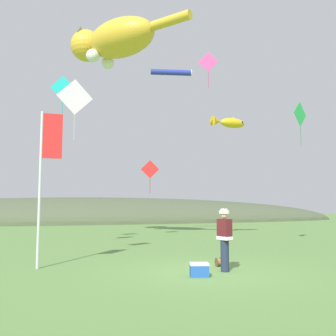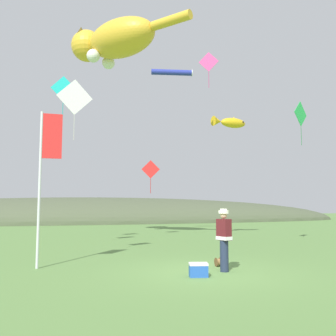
# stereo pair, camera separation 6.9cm
# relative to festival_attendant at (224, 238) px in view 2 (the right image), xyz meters

# --- Properties ---
(ground_plane) EXTENTS (120.00, 120.00, 0.00)m
(ground_plane) POSITION_rel_festival_attendant_xyz_m (-0.50, 0.01, -0.95)
(ground_plane) COLOR #5B8442
(distant_hill_ridge) EXTENTS (60.44, 13.80, 5.40)m
(distant_hill_ridge) POSITION_rel_festival_attendant_xyz_m (-3.06, 31.66, -0.95)
(distant_hill_ridge) COLOR #4C563D
(distant_hill_ridge) RESTS_ON ground
(festival_attendant) EXTENTS (0.37, 0.48, 1.77)m
(festival_attendant) POSITION_rel_festival_attendant_xyz_m (0.00, 0.00, 0.00)
(festival_attendant) COLOR #232D47
(festival_attendant) RESTS_ON ground
(kite_spool) EXTENTS (0.15, 0.27, 0.27)m
(kite_spool) POSITION_rel_festival_attendant_xyz_m (0.19, 0.87, -0.82)
(kite_spool) COLOR olive
(kite_spool) RESTS_ON ground
(picnic_cooler) EXTENTS (0.55, 0.43, 0.36)m
(picnic_cooler) POSITION_rel_festival_attendant_xyz_m (-0.97, -0.50, -0.77)
(picnic_cooler) COLOR blue
(picnic_cooler) RESTS_ON ground
(festival_banner_pole) EXTENTS (0.66, 0.08, 4.76)m
(festival_banner_pole) POSITION_rel_festival_attendant_xyz_m (-4.99, 2.04, 2.16)
(festival_banner_pole) COLOR silver
(festival_banner_pole) RESTS_ON ground
(kite_giant_cat) EXTENTS (5.60, 6.37, 2.39)m
(kite_giant_cat) POSITION_rel_festival_attendant_xyz_m (-1.91, 9.97, 9.94)
(kite_giant_cat) COLOR gold
(kite_fish_windsock) EXTENTS (2.31, 0.94, 0.69)m
(kite_fish_windsock) POSITION_rel_festival_attendant_xyz_m (5.13, 10.17, 5.84)
(kite_fish_windsock) COLOR gold
(kite_tube_streamer) EXTENTS (2.68, 0.90, 0.44)m
(kite_tube_streamer) POSITION_rel_festival_attendant_xyz_m (2.24, 12.46, 9.44)
(kite_tube_streamer) COLOR #2633A5
(kite_diamond_pink) EXTENTS (0.97, 0.51, 1.99)m
(kite_diamond_pink) POSITION_rel_festival_attendant_xyz_m (3.03, 8.29, 8.64)
(kite_diamond_pink) COLOR #E53F8C
(kite_diamond_red) EXTENTS (1.09, 0.25, 2.02)m
(kite_diamond_red) POSITION_rel_festival_attendant_xyz_m (0.71, 12.00, 3.05)
(kite_diamond_red) COLOR red
(kite_diamond_teal) EXTENTS (1.17, 0.13, 2.08)m
(kite_diamond_teal) POSITION_rel_festival_attendant_xyz_m (-4.51, 8.00, 6.41)
(kite_diamond_teal) COLOR #19BFBF
(kite_diamond_white) EXTENTS (1.26, 0.22, 2.17)m
(kite_diamond_white) POSITION_rel_festival_attendant_xyz_m (-4.13, 3.27, 4.68)
(kite_diamond_white) COLOR white
(kite_diamond_green) EXTENTS (1.08, 0.58, 2.11)m
(kite_diamond_green) POSITION_rel_festival_attendant_xyz_m (6.33, 5.00, 5.21)
(kite_diamond_green) COLOR green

